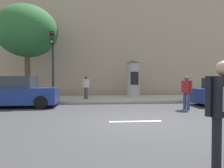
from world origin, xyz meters
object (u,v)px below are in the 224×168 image
poster_column (133,78)px  parked_car_blue (13,92)px  street_tree (27,32)px  traffic_light (52,54)px  pedestrian_with_bag (86,86)px  pedestrian_in_red_top (187,90)px

poster_column → parked_car_blue: poster_column is taller
street_tree → parked_car_blue: size_ratio=1.38×
traffic_light → pedestrian_with_bag: size_ratio=2.74×
street_tree → pedestrian_in_red_top: size_ratio=3.80×
street_tree → parked_car_blue: street_tree is taller
traffic_light → street_tree: bearing=140.7°
street_tree → parked_car_blue: (0.20, -2.93, -3.76)m
pedestrian_in_red_top → parked_car_blue: (-8.48, 1.50, -0.17)m
pedestrian_with_bag → street_tree: bearing=173.2°
traffic_light → poster_column: traffic_light is taller
traffic_light → pedestrian_in_red_top: bearing=-22.9°
street_tree → pedestrian_with_bag: size_ratio=4.10×
poster_column → street_tree: size_ratio=0.44×
traffic_light → parked_car_blue: 3.05m
pedestrian_with_bag → parked_car_blue: pedestrian_with_bag is taller
poster_column → parked_car_blue: size_ratio=0.60×
pedestrian_with_bag → poster_column: bearing=21.0°
pedestrian_in_red_top → street_tree: bearing=152.9°
poster_column → street_tree: street_tree is taller
traffic_light → parked_car_blue: size_ratio=0.92×
pedestrian_with_bag → parked_car_blue: size_ratio=0.34×
poster_column → pedestrian_in_red_top: bearing=-73.8°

